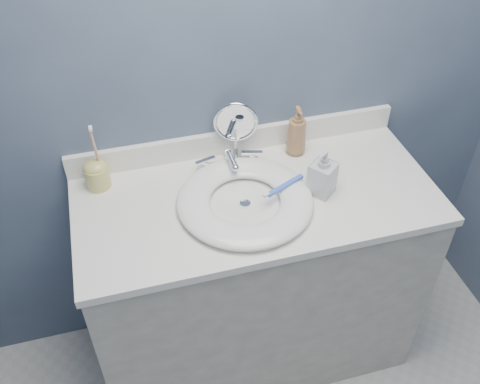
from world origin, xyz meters
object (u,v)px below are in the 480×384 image
object	(u,v)px
makeup_mirror	(236,128)
soap_bottle_amber	(297,131)
soap_bottle_clear	(323,172)
toothbrush_holder	(97,173)

from	to	relation	value
makeup_mirror	soap_bottle_amber	bearing A→B (deg)	5.96
makeup_mirror	soap_bottle_clear	bearing A→B (deg)	-35.42
soap_bottle_clear	toothbrush_holder	size ratio (longest dim) A/B	0.71
soap_bottle_amber	soap_bottle_clear	xyz separation A→B (m)	(0.01, -0.23, -0.01)
makeup_mirror	toothbrush_holder	world-z (taller)	toothbrush_holder
soap_bottle_amber	soap_bottle_clear	world-z (taller)	soap_bottle_amber
soap_bottle_amber	makeup_mirror	bearing A→B (deg)	176.79
makeup_mirror	soap_bottle_clear	distance (m)	0.35
soap_bottle_clear	toothbrush_holder	distance (m)	0.76
soap_bottle_amber	soap_bottle_clear	distance (m)	0.23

